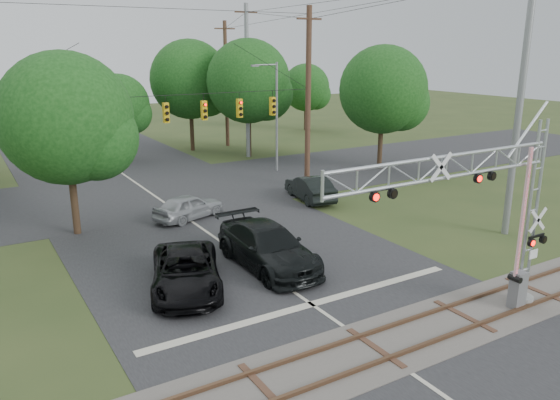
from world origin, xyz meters
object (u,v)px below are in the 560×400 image
crossing_gantry (482,206)px  sedan_silver (189,207)px  car_dark (268,247)px  streetlight (275,112)px  pickup_black (186,271)px  traffic_signal_span (181,108)px

crossing_gantry → sedan_silver: (-3.77, 15.83, -3.43)m
car_dark → sedan_silver: (-0.35, 8.00, -0.20)m
car_dark → streetlight: size_ratio=0.77×
pickup_black → sedan_silver: (3.48, 8.41, -0.07)m
traffic_signal_span → car_dark: (-0.43, -10.53, -4.81)m
pickup_black → streetlight: 21.41m
sedan_silver → crossing_gantry: bearing=174.4°
pickup_black → car_dark: car_dark is taller
car_dark → pickup_black: bearing=-173.5°
traffic_signal_span → streetlight: bearing=29.6°
pickup_black → crossing_gantry: bearing=-25.6°
car_dark → streetlight: (9.67, 15.78, 3.58)m
traffic_signal_span → pickup_black: bearing=-111.3°
crossing_gantry → streetlight: streetlight is taller
sedan_silver → streetlight: (10.03, 7.78, 3.77)m
car_dark → sedan_silver: bearing=93.0°
pickup_black → car_dark: size_ratio=0.89×
traffic_signal_span → crossing_gantry: bearing=-80.7°
traffic_signal_span → sedan_silver: (-0.78, -2.52, -5.01)m
pickup_black → streetlight: bearing=70.2°
crossing_gantry → traffic_signal_span: 18.67m
traffic_signal_span → pickup_black: size_ratio=3.52×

